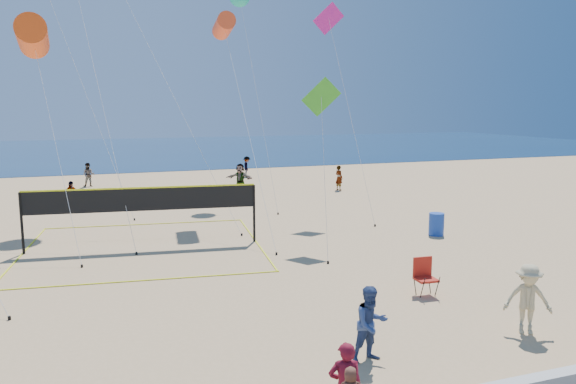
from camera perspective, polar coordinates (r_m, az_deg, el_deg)
name	(u,v)px	position (r m, az deg, el deg)	size (l,w,h in m)	color
ground	(312,365)	(12.62, 2.43, -17.12)	(120.00, 120.00, 0.00)	tan
ocean	(123,150)	(72.83, -16.43, 4.10)	(140.00, 50.00, 0.03)	navy
bystander_a	(371,324)	(12.59, 8.42, -13.11)	(0.82, 0.64, 1.68)	navy
bystander_b	(528,299)	(15.01, 23.19, -9.97)	(1.12, 0.64, 1.74)	tan
far_person_0	(71,196)	(31.96, -21.17, -0.34)	(0.91, 0.38, 1.55)	gray
far_person_1	(240,179)	(35.47, -4.88, 1.37)	(1.77, 0.56, 1.91)	gray
far_person_2	(339,178)	(36.94, 5.20, 1.44)	(0.60, 0.39, 1.63)	gray
far_person_3	(89,175)	(40.74, -19.60, 1.66)	(0.79, 0.62, 1.63)	gray
far_person_4	(247,167)	(43.93, -4.20, 2.60)	(1.03, 0.59, 1.59)	gray
camp_chair	(424,274)	(17.09, 13.69, -8.09)	(0.63, 0.77, 1.23)	#B11F14
trash_barrel	(436,224)	(24.89, 14.84, -3.18)	(0.64, 0.64, 0.96)	#1940A8
volleyball_net	(143,206)	(22.50, -14.55, -1.41)	(9.96, 9.83, 2.40)	black
kite_0	(33,37)	(25.40, -24.52, 14.16)	(2.12, 6.72, 9.02)	#FF5113
kite_2	(224,26)	(28.75, -6.54, 16.40)	(1.05, 9.60, 9.94)	#FF5023
kite_4	(322,104)	(22.63, 3.42, 8.91)	(1.94, 3.81, 6.65)	green
kite_5	(331,30)	(29.34, 4.40, 16.11)	(1.62, 4.59, 10.66)	#E02299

